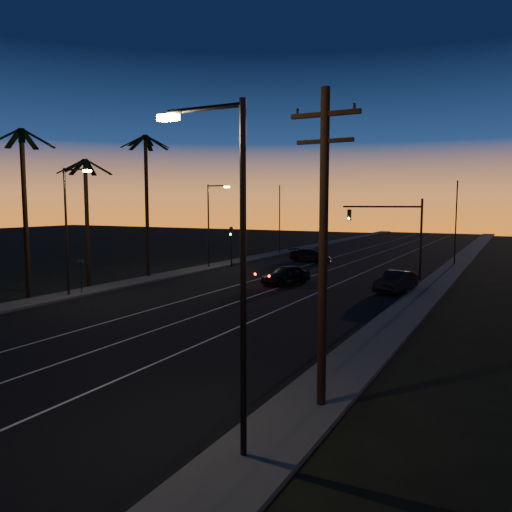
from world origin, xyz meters
The scene contains 21 objects.
road centered at (0.00, 30.00, 0.01)m, with size 20.00×170.00×0.01m, color black.
sidewalk_left centered at (-11.20, 30.00, 0.08)m, with size 2.40×170.00×0.16m, color #3E3E3B.
sidewalk_right centered at (11.20, 30.00, 0.08)m, with size 2.40×170.00×0.16m, color #3E3E3B.
lane_stripe_left centered at (-3.00, 30.00, 0.02)m, with size 0.12×160.00×0.01m, color silver.
lane_stripe_mid centered at (0.50, 30.00, 0.02)m, with size 0.12×160.00×0.01m, color silver.
lane_stripe_right centered at (4.00, 30.00, 0.02)m, with size 0.12×160.00×0.01m, color silver.
palm_near centered at (-12.60, 18.00, 7.07)m, with size 4.25×4.16×11.53m.
palm_mid centered at (-13.20, 24.00, 6.25)m, with size 4.25×4.16×10.03m.
palm_far centered at (-12.20, 30.00, 7.61)m, with size 4.25×4.16×12.53m.
streetlight_left_near centered at (-10.70, 20.00, 5.32)m, with size 2.55×0.26×9.00m.
streetlight_left_far centered at (-10.69, 38.00, 5.06)m, with size 2.55×0.26×8.50m.
streetlight_right_near centered at (10.70, 6.00, 5.32)m, with size 2.55×0.26×9.00m.
street_sign centered at (-10.80, 21.00, 1.66)m, with size 0.70×0.06×2.60m.
utility_pole centered at (11.60, 10.00, 5.32)m, with size 2.20×0.28×10.00m.
signal_mast centered at (7.14, 39.99, 4.78)m, with size 7.10×0.41×7.00m.
signal_post centered at (-9.50, 39.98, 2.89)m, with size 0.28×0.37×4.20m.
far_pole_left centered at (-11.00, 55.00, 4.50)m, with size 0.14×0.14×9.00m, color black.
far_pole_right centered at (11.00, 52.00, 4.50)m, with size 0.14×0.14×9.00m, color black.
lead_car centered at (0.32, 32.14, 0.79)m, with size 3.30×5.36×1.55m.
right_car centered at (9.00, 32.79, 0.78)m, with size 2.51×4.89×1.54m.
cross_car centered at (-3.85, 48.00, 0.73)m, with size 5.29×2.98×1.45m.
Camera 1 is at (16.92, -4.55, 6.49)m, focal length 35.00 mm.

